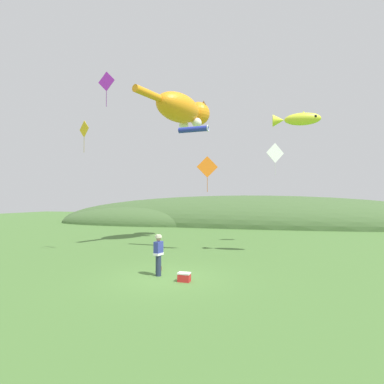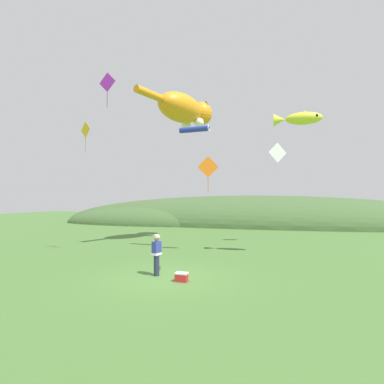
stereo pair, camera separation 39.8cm
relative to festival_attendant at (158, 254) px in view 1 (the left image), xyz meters
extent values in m
plane|color=#477033|center=(0.42, -0.18, -0.95)|extent=(120.00, 120.00, 0.00)
ellipsoid|color=#426033|center=(0.42, 29.59, -0.95)|extent=(57.52, 15.97, 7.82)
ellipsoid|color=#426033|center=(-13.03, 25.25, -0.95)|extent=(24.79, 7.90, 4.71)
cylinder|color=#232D47|center=(0.00, 0.00, -0.51)|extent=(0.24, 0.24, 0.88)
cube|color=navy|center=(0.00, 0.00, 0.23)|extent=(0.33, 0.45, 0.60)
cube|color=white|center=(0.00, 0.00, -0.01)|extent=(0.35, 0.47, 0.10)
sphere|color=tan|center=(0.00, 0.00, 0.64)|extent=(0.20, 0.20, 0.20)
cylinder|color=#B2AD99|center=(0.00, 0.00, 0.73)|extent=(0.30, 0.30, 0.09)
cylinder|color=#B2AD99|center=(0.00, 0.00, 0.79)|extent=(0.20, 0.20, 0.07)
cylinder|color=olive|center=(-0.27, 0.79, -0.83)|extent=(0.13, 0.19, 0.19)
cylinder|color=brown|center=(-0.34, 0.79, -0.83)|extent=(0.02, 0.25, 0.25)
cylinder|color=brown|center=(-0.21, 0.79, -0.83)|extent=(0.02, 0.25, 0.25)
cube|color=red|center=(1.34, -0.55, -0.80)|extent=(0.49, 0.33, 0.30)
cube|color=white|center=(1.34, -0.55, -0.62)|extent=(0.50, 0.34, 0.06)
ellipsoid|color=orange|center=(-2.38, 9.78, 9.49)|extent=(3.72, 5.08, 2.17)
ellipsoid|color=white|center=(-2.31, 9.98, 9.10)|extent=(2.19, 3.22, 1.19)
sphere|color=orange|center=(-1.48, 12.44, 9.70)|extent=(1.95, 1.95, 1.95)
cone|color=#55330A|center=(-1.99, 12.61, 10.41)|extent=(0.88, 0.88, 0.65)
cone|color=#55330A|center=(-0.97, 12.27, 10.41)|extent=(0.88, 0.88, 0.65)
sphere|color=white|center=(-2.49, 11.50, 8.56)|extent=(0.78, 0.78, 0.78)
sphere|color=white|center=(-1.25, 11.08, 8.56)|extent=(0.78, 0.78, 0.78)
cylinder|color=orange|center=(-3.50, 6.49, 9.59)|extent=(1.26, 2.43, 0.52)
ellipsoid|color=yellow|center=(6.40, 6.15, 7.00)|extent=(2.06, 0.87, 0.71)
cone|color=yellow|center=(5.05, 6.08, 7.00)|extent=(0.69, 0.75, 0.71)
cone|color=yellow|center=(6.46, 6.16, 7.30)|extent=(0.35, 0.35, 0.33)
sphere|color=black|center=(7.07, 5.94, 7.06)|extent=(0.17, 0.17, 0.17)
cylinder|color=#2633A5|center=(-0.23, 6.37, 6.88)|extent=(1.98, 0.45, 0.36)
torus|color=white|center=(0.76, 6.33, 6.88)|extent=(0.08, 0.44, 0.44)
cube|color=white|center=(4.83, 11.08, 5.85)|extent=(1.27, 0.84, 1.51)
cylinder|color=black|center=(4.83, 11.09, 5.85)|extent=(0.86, 0.57, 0.02)
cube|color=#A9A9A9|center=(4.83, 11.08, 4.64)|extent=(0.03, 0.02, 0.90)
cube|color=yellow|center=(-6.05, 3.12, 6.54)|extent=(0.94, 0.43, 1.02)
cylinder|color=black|center=(-6.05, 3.14, 6.54)|extent=(0.63, 0.29, 0.02)
cube|color=#A98511|center=(-6.05, 3.12, 5.58)|extent=(0.03, 0.02, 0.90)
cube|color=orange|center=(0.77, 6.07, 4.39)|extent=(1.25, 0.52, 1.34)
cylinder|color=black|center=(0.77, 6.09, 4.39)|extent=(0.84, 0.35, 0.02)
cube|color=#A95011|center=(0.77, 6.07, 3.27)|extent=(0.03, 0.02, 0.90)
cube|color=purple|center=(-4.49, 3.00, 9.18)|extent=(1.15, 0.13, 1.15)
cylinder|color=black|center=(-4.49, 3.01, 9.18)|extent=(0.77, 0.09, 0.02)
cube|color=#6B1A7C|center=(-4.49, 3.00, 8.16)|extent=(0.03, 0.01, 0.90)
camera|label=1|loc=(4.96, -12.08, 2.31)|focal=28.00mm
camera|label=2|loc=(5.34, -11.97, 2.31)|focal=28.00mm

